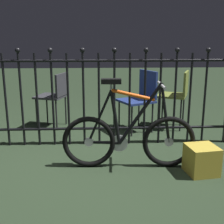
# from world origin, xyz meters

# --- Properties ---
(ground_plane) EXTENTS (20.00, 20.00, 0.00)m
(ground_plane) POSITION_xyz_m (0.00, 0.00, 0.00)
(ground_plane) COLOR #23311F
(iron_fence) EXTENTS (3.45, 0.07, 1.27)m
(iron_fence) POSITION_xyz_m (-0.08, 0.71, 0.64)
(iron_fence) COLOR black
(iron_fence) RESTS_ON ground
(bicycle) EXTENTS (1.39, 0.40, 0.94)m
(bicycle) POSITION_xyz_m (0.33, 0.01, 0.33)
(bicycle) COLOR black
(bicycle) RESTS_ON ground
(chair_charcoal) EXTENTS (0.51, 0.51, 0.82)m
(chair_charcoal) POSITION_xyz_m (-0.63, 1.49, 0.52)
(chair_charcoal) COLOR black
(chair_charcoal) RESTS_ON ground
(chair_navy) EXTENTS (0.58, 0.58, 0.87)m
(chair_navy) POSITION_xyz_m (0.63, 1.26, 0.53)
(chair_navy) COLOR black
(chair_navy) RESTS_ON ground
(chair_olive) EXTENTS (0.53, 0.53, 0.85)m
(chair_olive) POSITION_xyz_m (1.19, 1.37, 0.54)
(chair_olive) COLOR black
(chair_olive) RESTS_ON ground
(display_crate) EXTENTS (0.33, 0.33, 0.29)m
(display_crate) POSITION_xyz_m (1.05, -0.18, 0.14)
(display_crate) COLOR #B29933
(display_crate) RESTS_ON ground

